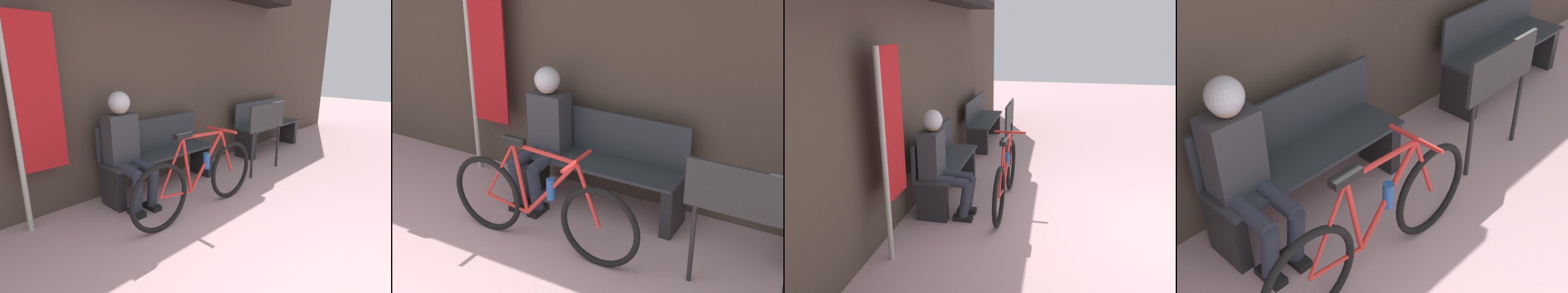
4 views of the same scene
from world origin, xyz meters
TOP-DOWN VIEW (x-y plane):
  - storefront_wall at (0.00, 2.88)m, footprint 12.00×0.56m
  - park_bench_near at (0.53, 2.54)m, footprint 1.51×0.42m
  - bicycle at (0.40, 1.74)m, footprint 1.73×0.40m
  - person_seated at (-0.02, 2.44)m, footprint 0.34×0.60m
  - park_bench_far at (2.99, 2.54)m, footprint 1.50×0.42m
  - banner_pole at (-0.84, 2.63)m, footprint 0.45×0.05m
  - signboard at (1.93, 1.90)m, footprint 0.83×0.04m

SIDE VIEW (x-z plane):
  - bicycle at x=0.40m, z-range -0.08..0.82m
  - park_bench_far at x=2.99m, z-range -0.03..0.84m
  - park_bench_near at x=0.53m, z-range -0.03..0.84m
  - person_seated at x=-0.02m, z-range 0.10..1.35m
  - signboard at x=1.93m, z-range 0.24..1.24m
  - banner_pole at x=-0.84m, z-range 0.20..2.17m
  - storefront_wall at x=0.00m, z-range 0.06..3.26m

